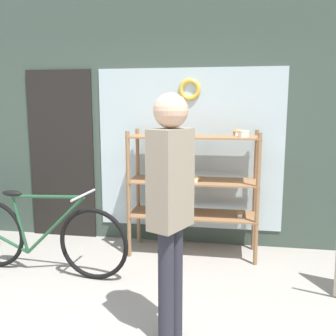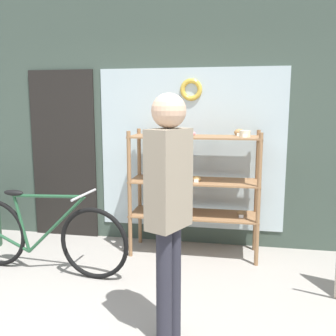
# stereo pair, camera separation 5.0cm
# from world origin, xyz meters

# --- Properties ---
(storefront_facade) EXTENTS (6.35, 0.13, 3.10)m
(storefront_facade) POSITION_xyz_m (-0.04, 2.32, 1.52)
(storefront_facade) COLOR #3D4C42
(storefront_facade) RESTS_ON ground_plane
(display_case) EXTENTS (1.42, 0.48, 1.42)m
(display_case) POSITION_xyz_m (0.31, 1.95, 0.86)
(display_case) COLOR #8E6642
(display_case) RESTS_ON ground_plane
(bicycle) EXTENTS (1.84, 0.46, 0.85)m
(bicycle) POSITION_xyz_m (-1.16, 1.19, 0.38)
(bicycle) COLOR black
(bicycle) RESTS_ON ground_plane
(pedestrian) EXTENTS (0.30, 0.37, 1.75)m
(pedestrian) POSITION_xyz_m (0.30, 0.30, 1.04)
(pedestrian) COLOR #282833
(pedestrian) RESTS_ON ground_plane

